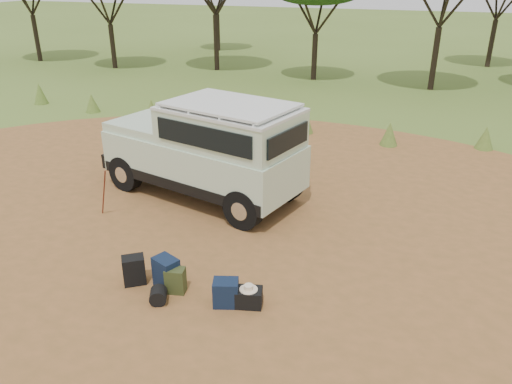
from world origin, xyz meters
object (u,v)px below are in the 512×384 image
(backpack_black, at_px, (134,270))
(backpack_olive, at_px, (176,280))
(safari_vehicle, at_px, (208,151))
(hard_case, at_px, (249,298))
(walking_staff, at_px, (104,193))
(duffel_navy, at_px, (226,293))
(backpack_navy, at_px, (166,273))

(backpack_black, distance_m, backpack_olive, 0.87)
(safari_vehicle, distance_m, hard_case, 4.89)
(walking_staff, bearing_deg, duffel_navy, -89.14)
(safari_vehicle, bearing_deg, backpack_navy, -61.86)
(backpack_navy, bearing_deg, backpack_olive, 1.28)
(safari_vehicle, distance_m, backpack_navy, 4.19)
(backpack_black, bearing_deg, walking_staff, 99.15)
(backpack_black, distance_m, hard_case, 2.27)
(walking_staff, distance_m, hard_case, 4.90)
(backpack_black, bearing_deg, hard_case, -33.84)
(backpack_black, xyz_separation_m, duffel_navy, (1.88, -0.03, -0.03))
(safari_vehicle, xyz_separation_m, backpack_black, (0.34, -4.07, -0.96))
(duffel_navy, relative_size, hard_case, 1.05)
(backpack_black, height_order, hard_case, backpack_black)
(walking_staff, bearing_deg, backpack_navy, -97.03)
(safari_vehicle, xyz_separation_m, duffel_navy, (2.22, -4.11, -1.00))
(backpack_navy, relative_size, backpack_olive, 1.23)
(backpack_navy, bearing_deg, duffel_navy, 17.18)
(walking_staff, height_order, backpack_olive, walking_staff)
(backpack_black, relative_size, hard_case, 1.18)
(duffel_navy, bearing_deg, walking_staff, 133.48)
(backpack_olive, height_order, hard_case, backpack_olive)
(hard_case, bearing_deg, backpack_black, 167.73)
(backpack_navy, xyz_separation_m, hard_case, (1.64, -0.03, -0.13))
(walking_staff, xyz_separation_m, backpack_black, (2.15, -2.15, -0.35))
(safari_vehicle, relative_size, backpack_navy, 9.32)
(safari_vehicle, bearing_deg, duffel_navy, -47.16)
(backpack_black, distance_m, duffel_navy, 1.88)
(backpack_navy, distance_m, hard_case, 1.64)
(walking_staff, height_order, backpack_black, walking_staff)
(backpack_navy, bearing_deg, walking_staff, 167.19)
(backpack_olive, bearing_deg, safari_vehicle, 94.41)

